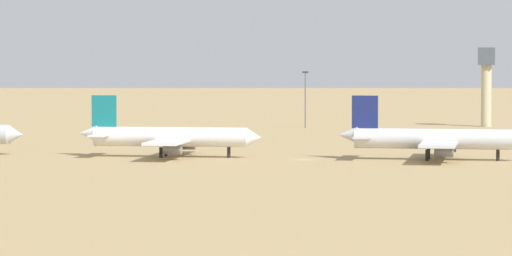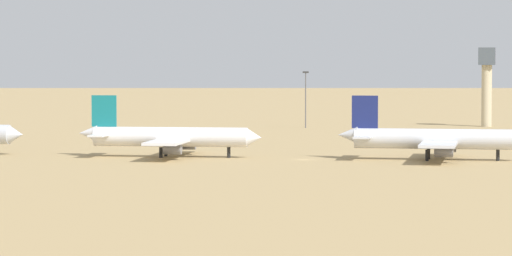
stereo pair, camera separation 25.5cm
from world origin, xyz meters
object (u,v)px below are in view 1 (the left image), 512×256
at_px(parked_jet_navy_4, 434,139).
at_px(control_tower, 486,79).
at_px(parked_jet_teal_3, 169,137).
at_px(light_pole_west, 305,96).

distance_m(parked_jet_navy_4, control_tower, 146.35).
bearing_deg(parked_jet_navy_4, parked_jet_teal_3, -178.05).
distance_m(parked_jet_teal_3, control_tower, 161.39).
height_order(parked_jet_navy_4, control_tower, control_tower).
xyz_separation_m(parked_jet_teal_3, parked_jet_navy_4, (55.96, 2.73, 0.05)).
bearing_deg(parked_jet_navy_4, light_pole_west, 109.79).
bearing_deg(light_pole_west, parked_jet_navy_4, -69.37).
relative_size(parked_jet_teal_3, control_tower, 1.62).
bearing_deg(parked_jet_teal_3, light_pole_west, 83.27).
relative_size(parked_jet_navy_4, control_tower, 1.64).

